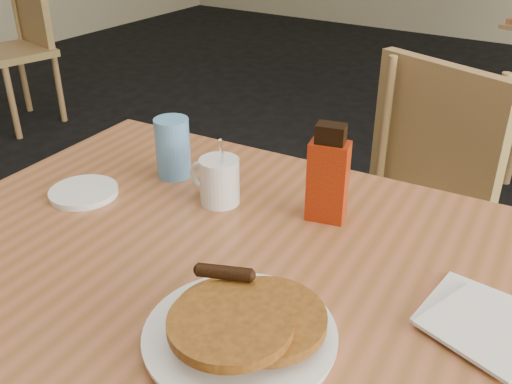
# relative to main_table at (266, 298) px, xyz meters

# --- Properties ---
(main_table) EXTENTS (1.37, 0.97, 0.75)m
(main_table) POSITION_rel_main_table_xyz_m (0.00, 0.00, 0.00)
(main_table) COLOR #A75E3B
(main_table) RESTS_ON floor
(chair_main_far) EXTENTS (0.52, 0.53, 0.89)m
(chair_main_far) POSITION_rel_main_table_xyz_m (0.01, 0.75, -0.18)
(chair_main_far) COLOR #A4744D
(chair_main_far) RESTS_ON floor
(chair_wall_extra) EXTENTS (0.49, 0.49, 0.90)m
(chair_wall_extra) POSITION_rel_main_table_xyz_m (-2.58, 1.46, -0.17)
(chair_wall_extra) COLOR #A4744D
(chair_wall_extra) RESTS_ON floor
(pancake_plate) EXTENTS (0.26, 0.26, 0.08)m
(pancake_plate) POSITION_rel_main_table_xyz_m (0.05, -0.14, 0.06)
(pancake_plate) COLOR white
(pancake_plate) RESTS_ON main_table
(coffee_mug) EXTENTS (0.11, 0.08, 0.14)m
(coffee_mug) POSITION_rel_main_table_xyz_m (-0.20, 0.16, 0.09)
(coffee_mug) COLOR white
(coffee_mug) RESTS_ON main_table
(syrup_bottle) EXTENTS (0.08, 0.06, 0.18)m
(syrup_bottle) POSITION_rel_main_table_xyz_m (-0.00, 0.21, 0.12)
(syrup_bottle) COLOR maroon
(syrup_bottle) RESTS_ON main_table
(napkin_stack) EXTENTS (0.19, 0.20, 0.01)m
(napkin_stack) POSITION_rel_main_table_xyz_m (0.31, 0.07, 0.05)
(napkin_stack) COLOR white
(napkin_stack) RESTS_ON main_table
(blue_tumbler) EXTENTS (0.09, 0.09, 0.12)m
(blue_tumbler) POSITION_rel_main_table_xyz_m (-0.35, 0.20, 0.10)
(blue_tumbler) COLOR #5C9CD8
(blue_tumbler) RESTS_ON main_table
(side_saucer) EXTENTS (0.16, 0.16, 0.01)m
(side_saucer) POSITION_rel_main_table_xyz_m (-0.44, 0.04, 0.05)
(side_saucer) COLOR white
(side_saucer) RESTS_ON main_table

